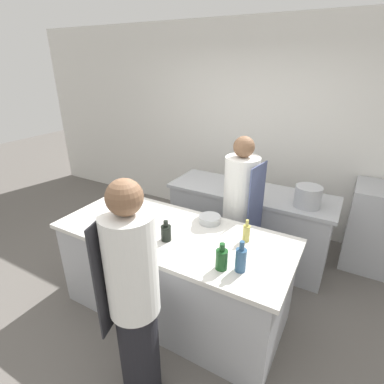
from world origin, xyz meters
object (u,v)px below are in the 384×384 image
Objects in this scene: bowl_prep_small at (128,215)px; bottle_wine at (241,259)px; bottle_olive_oil at (246,233)px; bowl_mixing_large at (210,219)px; chef_at_prep_near at (134,299)px; chef_at_stove at (240,213)px; bottle_vinegar at (166,232)px; stockpot at (308,196)px; bottle_cooking_oil at (222,259)px.

bottle_wine is at bearing -9.39° from bowl_prep_small.
bottle_olive_oil is 0.81× the size of bottle_wine.
bottle_olive_oil is 0.43m from bowl_mixing_large.
chef_at_prep_near is 8.51× the size of bottle_olive_oil.
bottle_olive_oil is at bearing -17.89° from bowl_mixing_large.
bowl_mixing_large is 0.73× the size of bowl_prep_small.
bowl_mixing_large is (-0.13, -0.45, 0.10)m from chef_at_stove.
chef_at_prep_near reaches higher than bowl_prep_small.
chef_at_prep_near is 0.69m from bottle_vinegar.
chef_at_stove is at bearing 70.86° from bottle_vinegar.
chef_at_prep_near is at bearing -110.77° from stockpot.
chef_at_stove is 1.06m from bottle_cooking_oil.
bottle_wine is at bearing -75.70° from bottle_olive_oil.
bottle_olive_oil is 0.40m from bottle_wine.
bowl_prep_small is at bearing 167.19° from bottle_cooking_oil.
stockpot is at bearing 54.09° from bottle_vinegar.
bottle_vinegar is 0.86× the size of bottle_cooking_oil.
chef_at_stove is at bearing 103.67° from bottle_cooking_oil.
bottle_olive_oil is 1.09× the size of bottle_vinegar.
bottle_olive_oil is (0.40, 0.97, 0.11)m from chef_at_prep_near.
chef_at_stove reaches higher than stockpot.
bowl_mixing_large is (-0.50, 0.52, -0.06)m from bottle_wine.
bottle_olive_oil reaches higher than bowl_mixing_large.
bowl_mixing_large is 1.09m from stockpot.
chef_at_prep_near is at bearing -90.02° from bowl_mixing_large.
chef_at_prep_near is 1.56m from chef_at_stove.
bottle_cooking_oil is (0.56, -0.12, 0.01)m from bottle_vinegar.
bottle_cooking_oil is 0.76× the size of bowl_prep_small.
chef_at_prep_near is 8.38× the size of bowl_mixing_large.
bowl_prep_small reaches higher than bowl_mixing_large.
bowl_prep_small is (-1.11, -0.19, -0.04)m from bottle_olive_oil.
bottle_vinegar is (-0.19, 0.65, 0.10)m from chef_at_prep_near.
bowl_prep_small is (-0.84, -0.77, 0.11)m from chef_at_stove.
chef_at_stove reaches higher than bottle_cooking_oil.
bowl_prep_small is 1.04× the size of stockpot.
bottle_wine is 0.73m from bowl_mixing_large.
stockpot is at bearing 38.25° from bowl_prep_small.
bottle_vinegar is at bearing -10.94° from chef_at_stove.
chef_at_prep_near is 9.28× the size of bottle_vinegar.
bottle_wine is 1.23m from bowl_prep_small.
bottle_wine is (0.69, -0.07, 0.02)m from bottle_vinegar.
bottle_wine is 0.88× the size of bowl_prep_small.
bottle_vinegar is at bearing 0.93° from chef_at_prep_near.
bowl_prep_small is at bearing -170.33° from bottle_olive_oil.
bottle_wine is 1.15× the size of bottle_cooking_oil.
bottle_olive_oil reaches higher than bottle_vinegar.
bottle_wine is at bearing -99.47° from stockpot.
chef_at_prep_near reaches higher than bottle_wine.
chef_at_prep_near is 2.05m from stockpot.
bottle_olive_oil is 0.94× the size of bottle_cooking_oil.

